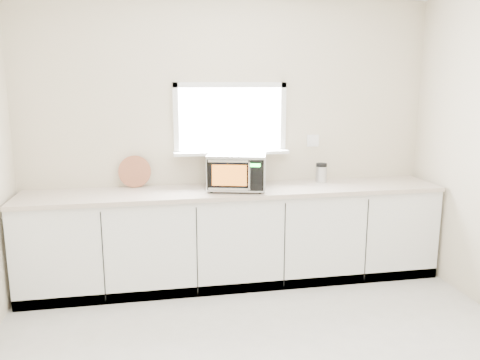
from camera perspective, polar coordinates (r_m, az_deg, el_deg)
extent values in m
cube|color=beige|center=(4.60, -1.21, 4.98)|extent=(4.00, 0.02, 2.70)
cube|color=white|center=(4.57, -1.19, 7.45)|extent=(1.00, 0.02, 0.60)
cube|color=white|center=(4.54, -1.04, 3.36)|extent=(1.12, 0.16, 0.03)
cube|color=white|center=(4.55, -1.18, 11.52)|extent=(1.10, 0.04, 0.05)
cube|color=white|center=(4.59, -1.14, 3.38)|extent=(1.10, 0.04, 0.05)
cube|color=white|center=(4.50, -7.82, 7.28)|extent=(0.05, 0.04, 0.70)
cube|color=white|center=(4.67, 5.26, 7.49)|extent=(0.05, 0.04, 0.70)
cube|color=white|center=(4.81, 8.88, 4.76)|extent=(0.12, 0.01, 0.12)
cube|color=white|center=(4.51, -0.53, -7.01)|extent=(3.92, 0.60, 0.88)
cube|color=beige|center=(4.38, -0.52, -1.34)|extent=(3.92, 0.64, 0.04)
cylinder|color=black|center=(4.22, -3.49, -1.45)|extent=(0.03, 0.03, 0.02)
cylinder|color=black|center=(4.53, -2.95, -0.56)|extent=(0.03, 0.03, 0.02)
cylinder|color=black|center=(4.19, 2.47, -1.55)|extent=(0.03, 0.03, 0.02)
cylinder|color=black|center=(4.49, 2.60, -0.65)|extent=(0.03, 0.03, 0.02)
cube|color=#B6B9BE|center=(4.32, -0.35, 1.09)|extent=(0.61, 0.52, 0.31)
cube|color=black|center=(4.12, -0.59, 0.58)|extent=(0.49, 0.14, 0.28)
cube|color=orange|center=(4.12, -1.32, 0.57)|extent=(0.30, 0.08, 0.19)
cylinder|color=silver|center=(4.09, 1.13, 0.49)|extent=(0.02, 0.02, 0.24)
cube|color=black|center=(4.10, 1.88, 0.53)|extent=(0.12, 0.04, 0.27)
cube|color=#19FF33|center=(4.08, 1.88, 1.81)|extent=(0.09, 0.03, 0.03)
cube|color=silver|center=(4.29, -0.35, 3.20)|extent=(0.61, 0.52, 0.01)
cube|color=#412817|center=(4.38, -3.47, 0.72)|extent=(0.14, 0.24, 0.27)
cube|color=black|center=(4.31, -3.92, 2.03)|extent=(0.02, 0.05, 0.10)
cube|color=black|center=(4.30, -3.50, 2.17)|extent=(0.02, 0.05, 0.10)
cube|color=black|center=(4.31, -3.07, 1.89)|extent=(0.02, 0.05, 0.10)
cube|color=black|center=(4.30, -3.72, 2.45)|extent=(0.02, 0.05, 0.10)
cube|color=black|center=(4.30, -3.22, 2.45)|extent=(0.02, 0.05, 0.10)
cylinder|color=#AC6142|center=(4.53, -12.72, 1.01)|extent=(0.30, 0.07, 0.30)
cylinder|color=#B6B9BE|center=(4.74, 9.87, 0.70)|extent=(0.13, 0.13, 0.16)
cylinder|color=black|center=(4.72, 9.91, 1.85)|extent=(0.13, 0.13, 0.04)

